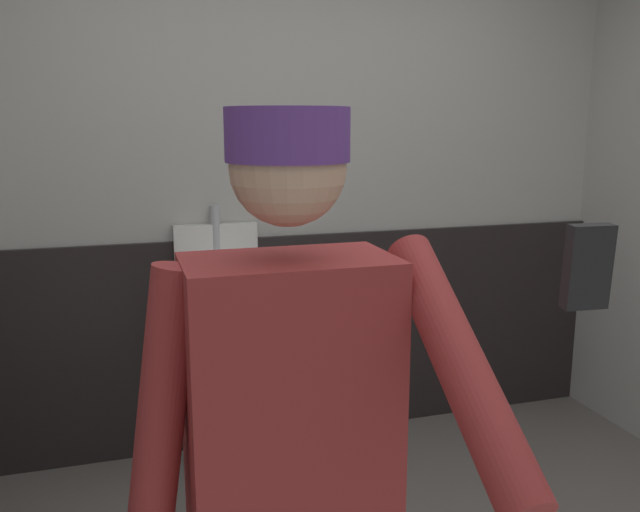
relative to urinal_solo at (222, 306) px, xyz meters
name	(u,v)px	position (x,y,z in m)	size (l,w,h in m)	color
wall_back	(283,166)	(0.36, 0.22, 0.63)	(4.09, 0.12, 2.82)	#B2B2AD
wainscot_band_back	(289,338)	(0.36, 0.14, -0.24)	(3.49, 0.03, 1.07)	black
urinal_solo	(222,306)	(0.00, 0.00, 0.00)	(0.40, 0.34, 1.24)	white
person	(292,456)	(-0.13, -1.83, 0.19)	(0.62, 0.60, 1.66)	#2D3342
cell_phone	(588,267)	(0.13, -2.33, 0.68)	(0.06, 0.02, 0.11)	black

